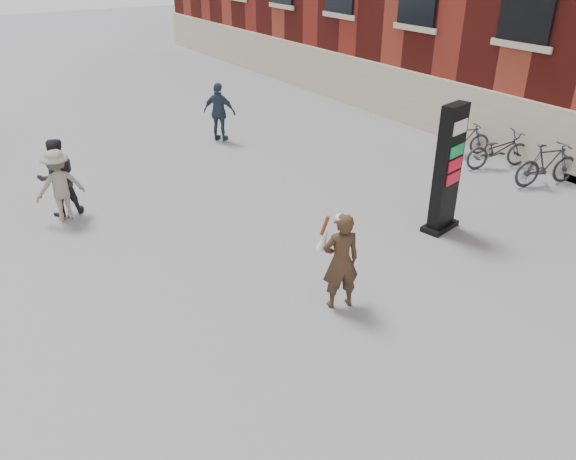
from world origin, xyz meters
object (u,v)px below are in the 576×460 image
woman (341,260)px  pedestrian_b (59,185)px  pedestrian_a (58,177)px  bike_6 (498,150)px  bike_5 (547,164)px  pedestrian_c (219,112)px  info_pylon (448,169)px  bike_7 (465,140)px

woman → pedestrian_b: bearing=-45.5°
pedestrian_b → pedestrian_a: bearing=-102.0°
bike_6 → bike_5: bearing=-162.2°
pedestrian_a → pedestrian_c: size_ratio=1.00×
pedestrian_a → info_pylon: bearing=143.2°
bike_7 → pedestrian_b: bearing=100.3°
pedestrian_a → bike_7: bearing=169.2°
woman → pedestrian_a: pedestrian_a is taller
bike_5 → bike_7: bearing=16.5°
pedestrian_c → bike_7: bearing=-173.0°
pedestrian_c → bike_7: 7.48m
info_pylon → bike_5: bearing=-7.9°
pedestrian_a → bike_6: bearing=163.5°
pedestrian_b → bike_7: pedestrian_b is taller
bike_6 → pedestrian_a: bearing=90.0°
pedestrian_c → bike_6: size_ratio=0.94×
pedestrian_a → pedestrian_b: pedestrian_a is taller
pedestrian_c → bike_5: pedestrian_c is taller
pedestrian_b → bike_7: size_ratio=1.05×
pedestrian_c → pedestrian_b: bearing=80.3°
info_pylon → bike_6: (4.13, 1.81, -0.89)m
info_pylon → pedestrian_b: (-6.82, 5.03, -0.57)m
info_pylon → pedestrian_c: (-1.25, 8.16, -0.48)m
bike_5 → pedestrian_c: bearing=50.8°
woman → pedestrian_b: size_ratio=1.08×
pedestrian_b → bike_5: (10.95, -4.75, -0.26)m
pedestrian_b → pedestrian_c: size_ratio=0.91×
bike_6 → bike_7: (0.00, 1.17, -0.03)m
bike_6 → bike_7: size_ratio=1.22×
woman → pedestrian_b: woman is taller
bike_7 → bike_6: bearing=-159.1°
pedestrian_a → bike_5: size_ratio=0.97×
pedestrian_b → pedestrian_c: pedestrian_c is taller
info_pylon → bike_7: size_ratio=1.77×
woman → bike_6: bearing=-142.2°
info_pylon → pedestrian_b: 8.49m
pedestrian_a → bike_7: size_ratio=1.15×
pedestrian_c → bike_5: (5.38, -7.88, -0.34)m
pedestrian_b → bike_5: bearing=154.2°
woman → info_pylon: bearing=-145.9°
pedestrian_c → bike_7: (5.38, -5.18, -0.43)m
woman → bike_5: 7.93m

